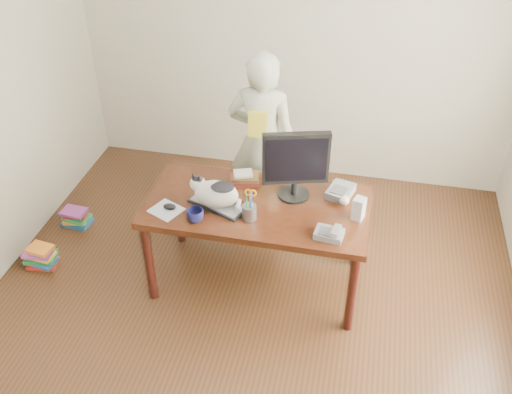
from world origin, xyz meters
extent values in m
plane|color=black|center=(0.00, 0.00, 0.00)|extent=(4.50, 4.50, 0.00)
plane|color=silver|center=(0.00, 2.25, 1.35)|extent=(4.00, 0.00, 4.00)
cube|color=black|center=(0.00, 0.60, 0.72)|extent=(1.60, 0.80, 0.05)
cylinder|color=black|center=(-0.74, 0.26, 0.35)|extent=(0.07, 0.07, 0.70)
cylinder|color=black|center=(0.74, 0.26, 0.35)|extent=(0.07, 0.07, 0.70)
cylinder|color=black|center=(-0.74, 0.94, 0.35)|extent=(0.07, 0.07, 0.70)
cylinder|color=black|center=(0.74, 0.94, 0.35)|extent=(0.07, 0.07, 0.70)
cube|color=black|center=(0.00, 0.96, 0.40)|extent=(1.45, 0.03, 0.50)
cube|color=black|center=(-0.28, 0.51, 0.76)|extent=(0.45, 0.30, 0.02)
cube|color=#AFAEB3|center=(-0.28, 0.51, 0.77)|extent=(0.41, 0.27, 0.00)
ellipsoid|color=silver|center=(-0.28, 0.51, 0.86)|extent=(0.37, 0.30, 0.20)
ellipsoid|color=silver|center=(-0.42, 0.55, 0.90)|extent=(0.15, 0.14, 0.11)
ellipsoid|color=black|center=(-0.42, 0.55, 0.94)|extent=(0.10, 0.10, 0.04)
cone|color=black|center=(-0.45, 0.55, 0.96)|extent=(0.07, 0.06, 0.07)
cone|color=black|center=(-0.40, 0.53, 0.96)|extent=(0.07, 0.07, 0.07)
ellipsoid|color=black|center=(-0.22, 0.49, 0.94)|extent=(0.21, 0.19, 0.04)
cylinder|color=silver|center=(-0.12, 0.50, 0.80)|extent=(0.05, 0.14, 0.04)
cylinder|color=black|center=(0.24, 0.76, 0.76)|extent=(0.28, 0.28, 0.02)
cylinder|color=black|center=(0.24, 0.76, 0.82)|extent=(0.06, 0.06, 0.10)
cube|color=black|center=(0.24, 0.74, 1.08)|extent=(0.47, 0.18, 0.40)
cube|color=black|center=(0.25, 0.71, 1.08)|extent=(0.41, 0.12, 0.34)
cylinder|color=gray|center=(-0.02, 0.43, 0.81)|extent=(0.10, 0.10, 0.11)
cylinder|color=black|center=(-0.04, 0.44, 0.90)|extent=(0.03, 0.04, 0.17)
cylinder|color=#0B44A5|center=(0.00, 0.41, 0.90)|extent=(0.03, 0.04, 0.17)
cylinder|color=#AF1A19|center=(-0.02, 0.45, 0.90)|extent=(0.01, 0.04, 0.16)
cylinder|color=#1C8C36|center=(-0.03, 0.41, 0.90)|extent=(0.02, 0.03, 0.17)
cylinder|color=#B5B5BA|center=(-0.01, 0.42, 0.91)|extent=(0.02, 0.03, 0.12)
cylinder|color=#B5B5BA|center=(0.00, 0.42, 0.91)|extent=(0.02, 0.03, 0.12)
torus|color=orange|center=(-0.03, 0.42, 0.98)|extent=(0.05, 0.02, 0.05)
torus|color=orange|center=(0.01, 0.42, 0.98)|extent=(0.05, 0.02, 0.05)
cube|color=silver|center=(-0.62, 0.39, 0.75)|extent=(0.27, 0.26, 0.00)
ellipsoid|color=black|center=(-0.60, 0.41, 0.77)|extent=(0.11, 0.09, 0.04)
imported|color=black|center=(-0.38, 0.32, 0.80)|extent=(0.16, 0.16, 0.09)
cube|color=#5D5D61|center=(0.54, 0.35, 0.77)|extent=(0.20, 0.16, 0.05)
cube|color=#444346|center=(0.51, 0.34, 0.80)|extent=(0.08, 0.10, 0.01)
cube|color=#B5B5BA|center=(0.58, 0.35, 0.81)|extent=(0.07, 0.16, 0.05)
cube|color=#B0B0B3|center=(0.71, 0.59, 0.83)|extent=(0.10, 0.10, 0.17)
sphere|color=white|center=(0.61, 0.73, 0.79)|extent=(0.07, 0.07, 0.07)
cube|color=#481413|center=(-0.16, 0.86, 0.77)|extent=(0.25, 0.21, 0.03)
cube|color=#51371C|center=(-0.14, 0.85, 0.80)|extent=(0.22, 0.17, 0.03)
cube|color=white|center=(-0.16, 0.85, 0.82)|extent=(0.17, 0.15, 0.02)
cube|color=#5D5D61|center=(0.57, 0.84, 0.78)|extent=(0.22, 0.26, 0.06)
cube|color=#444346|center=(0.56, 0.81, 0.81)|extent=(0.14, 0.14, 0.01)
imported|color=white|center=(-0.13, 1.39, 0.79)|extent=(0.60, 0.41, 1.58)
cube|color=yellow|center=(-0.13, 1.22, 1.05)|extent=(0.15, 0.10, 0.21)
cube|color=#A22117|center=(-1.75, 0.40, 0.01)|extent=(0.25, 0.19, 0.03)
cube|color=#164A89|center=(-1.74, 0.39, 0.04)|extent=(0.23, 0.18, 0.03)
cube|color=#227334|center=(-1.76, 0.41, 0.08)|extent=(0.27, 0.22, 0.03)
cube|color=gold|center=(-1.75, 0.40, 0.11)|extent=(0.21, 0.16, 0.03)
cube|color=#813585|center=(-1.76, 0.39, 0.14)|extent=(0.23, 0.17, 0.03)
cube|color=orange|center=(-1.74, 0.41, 0.17)|extent=(0.21, 0.17, 0.03)
cube|color=#164A89|center=(-1.72, 0.95, 0.02)|extent=(0.25, 0.19, 0.03)
cube|color=orange|center=(-1.73, 0.96, 0.05)|extent=(0.22, 0.19, 0.03)
cube|color=#227334|center=(-1.71, 0.94, 0.08)|extent=(0.24, 0.19, 0.03)
cube|color=#A22117|center=(-1.72, 0.96, 0.11)|extent=(0.21, 0.16, 0.03)
cube|color=#813585|center=(-1.73, 0.94, 0.14)|extent=(0.22, 0.17, 0.03)
camera|label=1|loc=(0.67, -2.59, 3.21)|focal=40.00mm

